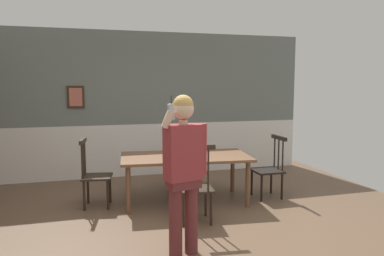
{
  "coord_description": "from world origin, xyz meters",
  "views": [
    {
      "loc": [
        -1.16,
        -4.36,
        1.81
      ],
      "look_at": [
        0.05,
        -0.15,
        1.29
      ],
      "focal_mm": 35.04,
      "sensor_mm": 36.0,
      "label": 1
    }
  ],
  "objects_px": {
    "chair_near_window": "(196,186)",
    "person_figure": "(184,165)",
    "dining_table": "(185,160)",
    "chair_at_table_head": "(94,175)",
    "chair_by_doorway": "(178,161)",
    "chair_opposite_corner": "(269,168)"
  },
  "relations": [
    {
      "from": "chair_near_window",
      "to": "chair_at_table_head",
      "type": "bearing_deg",
      "value": 147.32
    },
    {
      "from": "chair_by_doorway",
      "to": "person_figure",
      "type": "height_order",
      "value": "person_figure"
    },
    {
      "from": "chair_opposite_corner",
      "to": "person_figure",
      "type": "xyz_separation_m",
      "value": [
        -1.83,
        -1.6,
        0.51
      ]
    },
    {
      "from": "chair_near_window",
      "to": "person_figure",
      "type": "height_order",
      "value": "person_figure"
    },
    {
      "from": "dining_table",
      "to": "chair_near_window",
      "type": "bearing_deg",
      "value": -96.18
    },
    {
      "from": "chair_near_window",
      "to": "person_figure",
      "type": "bearing_deg",
      "value": -107.4
    },
    {
      "from": "chair_at_table_head",
      "to": "person_figure",
      "type": "distance_m",
      "value": 2.14
    },
    {
      "from": "chair_at_table_head",
      "to": "chair_opposite_corner",
      "type": "height_order",
      "value": "chair_at_table_head"
    },
    {
      "from": "dining_table",
      "to": "person_figure",
      "type": "height_order",
      "value": "person_figure"
    },
    {
      "from": "chair_near_window",
      "to": "chair_opposite_corner",
      "type": "height_order",
      "value": "chair_near_window"
    },
    {
      "from": "chair_by_doorway",
      "to": "person_figure",
      "type": "bearing_deg",
      "value": 85.96
    },
    {
      "from": "dining_table",
      "to": "person_figure",
      "type": "bearing_deg",
      "value": -105.45
    },
    {
      "from": "dining_table",
      "to": "chair_at_table_head",
      "type": "distance_m",
      "value": 1.37
    },
    {
      "from": "chair_opposite_corner",
      "to": "person_figure",
      "type": "bearing_deg",
      "value": 131.15
    },
    {
      "from": "chair_opposite_corner",
      "to": "person_figure",
      "type": "relative_size",
      "value": 0.58
    },
    {
      "from": "chair_by_doorway",
      "to": "chair_near_window",
      "type": "bearing_deg",
      "value": 92.16
    },
    {
      "from": "dining_table",
      "to": "chair_by_doorway",
      "type": "height_order",
      "value": "chair_by_doorway"
    },
    {
      "from": "chair_by_doorway",
      "to": "chair_at_table_head",
      "type": "height_order",
      "value": "chair_at_table_head"
    },
    {
      "from": "dining_table",
      "to": "chair_opposite_corner",
      "type": "xyz_separation_m",
      "value": [
        1.35,
        -0.14,
        -0.18
      ]
    },
    {
      "from": "dining_table",
      "to": "chair_at_table_head",
      "type": "height_order",
      "value": "chair_at_table_head"
    },
    {
      "from": "chair_near_window",
      "to": "person_figure",
      "type": "relative_size",
      "value": 0.62
    },
    {
      "from": "chair_near_window",
      "to": "chair_by_doorway",
      "type": "height_order",
      "value": "chair_near_window"
    }
  ]
}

